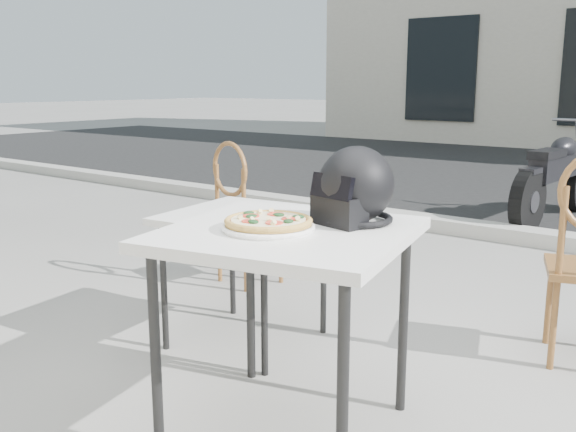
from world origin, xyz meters
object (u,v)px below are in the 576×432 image
Objects in this scene: cafe_table_main at (288,248)px; pizza at (268,221)px; cafe_table_side at (246,225)px; motorcycle at (557,178)px; plate at (268,227)px; helmet at (354,189)px; cafe_chair_side at (241,206)px.

pizza reaches higher than cafe_table_main.
motorcycle reaches higher than cafe_table_side.
helmet is at bearing 59.18° from plate.
cafe_chair_side reaches higher than cafe_table_side.
helmet reaches higher than motorcycle.
plate is at bearing -83.13° from pizza.
cafe_chair_side is at bearing 132.51° from cafe_table_side.
cafe_chair_side is at bearing 136.45° from cafe_table_main.
pizza is 0.21× the size of motorcycle.
cafe_table_main is at bearing 59.69° from pizza.
cafe_table_main is at bearing -39.37° from cafe_table_side.
cafe_chair_side is at bearing 157.39° from helmet.
cafe_table_main is 0.11m from plate.
motorcycle is (-0.21, 4.67, -0.41)m from pizza.
cafe_table_side is at bearing 140.63° from cafe_table_main.
cafe_table_side is at bearing 144.91° from cafe_chair_side.
cafe_table_main is 0.13m from pizza.
pizza is (-0.00, 0.00, 0.02)m from plate.
motorcycle is at bearing 92.59° from pizza.
motorcycle is at bearing 93.10° from cafe_table_main.
pizza reaches higher than cafe_table_side.
helmet reaches higher than pizza.
cafe_table_main is 1.26× the size of cafe_table_side.
helmet is (0.14, 0.23, 0.20)m from cafe_table_main.
cafe_chair_side is at bearing 134.22° from plate.
cafe_table_main is 1.88m from cafe_chair_side.
pizza is 0.36m from helmet.
motorcycle reaches higher than pizza.
pizza is at bearing -43.98° from cafe_table_side.
plate is 1.16× the size of helmet.
helmet reaches higher than cafe_table_side.
plate reaches higher than cafe_table_main.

